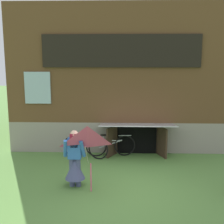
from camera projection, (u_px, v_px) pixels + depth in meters
ground_plane at (120, 190)px, 7.41m from camera, size 60.00×60.00×0.00m
log_house at (121, 76)px, 12.62m from camera, size 7.98×6.65×5.20m
person at (75, 163)px, 7.52m from camera, size 0.60×0.52×1.51m
kite at (88, 144)px, 6.87m from camera, size 1.08×0.97×1.66m
bicycle_silver at (111, 145)px, 9.96m from camera, size 1.70×0.24×0.78m
bicycle_green at (85, 147)px, 9.79m from camera, size 1.59×0.52×0.75m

